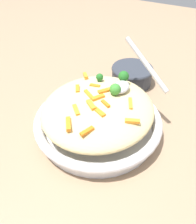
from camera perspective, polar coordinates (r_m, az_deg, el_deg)
ground_plane at (r=0.58m, az=-0.00°, el=-4.58°), size 2.40×2.40×0.00m
serving_bowl at (r=0.56m, az=-0.00°, el=-2.63°), size 0.31×0.31×0.05m
pasta_mound at (r=0.53m, az=-0.00°, el=0.88°), size 0.28×0.26×0.06m
carrot_piece_0 at (r=0.55m, az=-5.22°, el=5.92°), size 0.03×0.02×0.01m
carrot_piece_1 at (r=0.50m, az=1.92°, el=2.06°), size 0.02×0.03×0.01m
carrot_piece_2 at (r=0.53m, az=-2.20°, el=4.29°), size 0.03×0.04×0.01m
carrot_piece_3 at (r=0.54m, az=1.46°, el=5.45°), size 0.03×0.03×0.01m
carrot_piece_4 at (r=0.48m, az=0.00°, el=0.26°), size 0.02×0.04×0.01m
carrot_piece_5 at (r=0.49m, az=-5.57°, el=0.57°), size 0.03×0.03×0.01m
carrot_piece_6 at (r=0.56m, az=-0.79°, el=6.63°), size 0.01×0.03×0.01m
carrot_piece_7 at (r=0.61m, az=-3.21°, el=9.20°), size 0.02×0.02×0.01m
carrot_piece_8 at (r=0.51m, az=8.20°, el=2.14°), size 0.04×0.02×0.01m
carrot_piece_9 at (r=0.52m, az=0.35°, el=3.72°), size 0.03×0.02×0.01m
carrot_piece_10 at (r=0.46m, az=-7.52°, el=-3.02°), size 0.04×0.03×0.01m
carrot_piece_11 at (r=0.47m, az=8.70°, el=-2.26°), size 0.02×0.03×0.01m
carrot_piece_12 at (r=0.44m, az=-2.80°, el=-4.87°), size 0.03×0.02×0.01m
carrot_piece_13 at (r=0.49m, az=-1.83°, el=1.86°), size 0.03×0.03×0.01m
broccoli_floret_0 at (r=0.53m, az=4.38°, el=5.74°), size 0.03×0.03×0.03m
broccoli_floret_1 at (r=0.58m, az=6.49°, el=8.93°), size 0.03×0.03×0.03m
broccoli_floret_2 at (r=0.58m, az=0.42°, el=8.79°), size 0.02×0.02×0.02m
serving_spoon at (r=0.55m, az=8.20°, el=8.46°), size 0.14×0.15×0.09m
companion_bowl at (r=0.75m, az=8.59°, el=9.45°), size 0.13×0.13×0.06m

